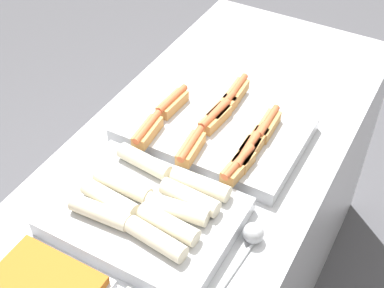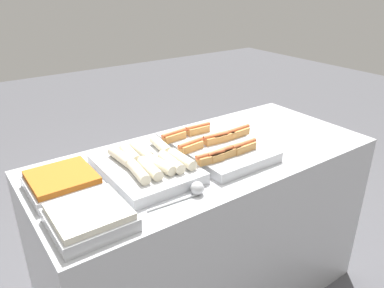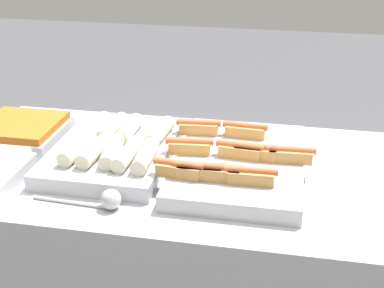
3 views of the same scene
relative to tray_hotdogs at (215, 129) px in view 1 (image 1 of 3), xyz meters
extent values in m
cube|color=#B7BABF|center=(-0.04, 0.01, -0.50)|extent=(1.73, 0.78, 0.94)
cube|color=#B7BABF|center=(0.01, 0.01, -0.01)|extent=(0.38, 0.55, 0.05)
cube|color=tan|center=(-0.04, -0.14, 0.03)|extent=(0.13, 0.04, 0.04)
cylinder|color=#CC6038|center=(-0.04, -0.14, 0.05)|extent=(0.15, 0.02, 0.02)
cube|color=tan|center=(-0.15, -0.15, 0.03)|extent=(0.13, 0.06, 0.04)
cylinder|color=#CC6038|center=(-0.15, -0.15, 0.05)|extent=(0.15, 0.04, 0.02)
cube|color=tan|center=(-0.15, 0.01, 0.03)|extent=(0.13, 0.06, 0.04)
cylinder|color=#CC6038|center=(-0.15, 0.01, 0.05)|extent=(0.15, 0.04, 0.02)
cube|color=tan|center=(0.16, 0.01, 0.03)|extent=(0.13, 0.05, 0.04)
cylinder|color=#CC6038|center=(0.16, 0.01, 0.05)|extent=(0.15, 0.03, 0.02)
cube|color=tan|center=(-0.14, 0.15, 0.03)|extent=(0.13, 0.05, 0.04)
cylinder|color=#CC6038|center=(-0.14, 0.15, 0.05)|extent=(0.15, 0.03, 0.02)
cube|color=tan|center=(0.01, 0.16, 0.03)|extent=(0.13, 0.05, 0.04)
cylinder|color=#CC6038|center=(0.01, 0.16, 0.05)|extent=(0.15, 0.03, 0.02)
cube|color=tan|center=(0.01, 0.01, 0.03)|extent=(0.13, 0.06, 0.04)
cylinder|color=#CC6038|center=(0.01, 0.01, 0.05)|extent=(0.15, 0.04, 0.02)
cube|color=tan|center=(0.05, 0.01, 0.03)|extent=(0.13, 0.05, 0.04)
cylinder|color=#CC6038|center=(0.05, 0.01, 0.05)|extent=(0.15, 0.03, 0.02)
cube|color=tan|center=(-0.09, -0.14, 0.03)|extent=(0.13, 0.05, 0.04)
cylinder|color=#CC6038|center=(-0.09, -0.14, 0.05)|extent=(0.15, 0.03, 0.02)
cube|color=tan|center=(0.05, -0.15, 0.03)|extent=(0.13, 0.05, 0.04)
cylinder|color=#CC6038|center=(0.05, -0.15, 0.05)|extent=(0.15, 0.03, 0.02)
cube|color=#B7BABF|center=(-0.39, 0.01, -0.01)|extent=(0.36, 0.48, 0.05)
cylinder|color=beige|center=(-0.47, -0.08, 0.04)|extent=(0.07, 0.17, 0.05)
cylinder|color=beige|center=(-0.42, 0.10, 0.04)|extent=(0.06, 0.17, 0.05)
cylinder|color=beige|center=(-0.31, -0.08, 0.04)|extent=(0.05, 0.17, 0.05)
cylinder|color=beige|center=(-0.26, -0.09, 0.04)|extent=(0.05, 0.17, 0.05)
cylinder|color=beige|center=(-0.42, -0.08, 0.04)|extent=(0.06, 0.17, 0.05)
cylinder|color=beige|center=(-0.26, 0.09, 0.04)|extent=(0.06, 0.17, 0.05)
cylinder|color=beige|center=(-0.47, 0.09, 0.04)|extent=(0.06, 0.17, 0.05)
cylinder|color=beige|center=(-0.36, 0.09, 0.04)|extent=(0.05, 0.17, 0.05)
cylinder|color=beige|center=(-0.37, -0.08, 0.04)|extent=(0.07, 0.17, 0.05)
cylinder|color=#B2B5BA|center=(-0.42, -0.27, -0.03)|extent=(0.23, 0.02, 0.01)
sphere|color=#B2B5BA|center=(-0.31, -0.27, -0.01)|extent=(0.06, 0.06, 0.06)
camera|label=1|loc=(-1.12, -0.54, 1.09)|focal=50.00mm
camera|label=2|loc=(-1.08, -1.32, 0.78)|focal=35.00mm
camera|label=3|loc=(0.14, -1.43, 0.73)|focal=50.00mm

